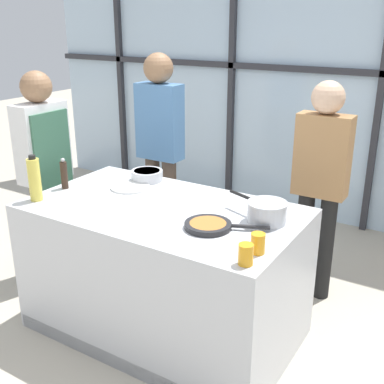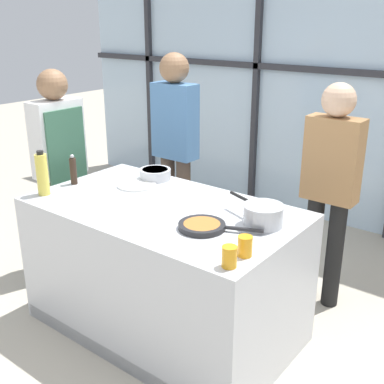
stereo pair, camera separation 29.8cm
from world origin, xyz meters
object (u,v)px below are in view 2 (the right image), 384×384
at_px(oil_bottle, 42,174).
at_px(pepper_grinder, 73,170).
at_px(spectator_far_left, 175,140).
at_px(saucepan, 263,214).
at_px(chef, 60,161).
at_px(frying_pan, 203,226).
at_px(juice_glass_near, 229,257).
at_px(white_plate, 137,185).
at_px(mixing_bowl, 155,174).
at_px(spectator_center_left, 330,182).
at_px(juice_glass_far, 245,246).

distance_m(oil_bottle, pepper_grinder, 0.27).
relative_size(spectator_far_left, saucepan, 4.23).
height_order(chef, saucepan, chef).
bearing_deg(frying_pan, chef, 170.60).
bearing_deg(spectator_far_left, chef, 58.76).
relative_size(saucepan, juice_glass_near, 3.91).
xyz_separation_m(frying_pan, juice_glass_near, (0.36, -0.27, 0.04)).
xyz_separation_m(pepper_grinder, juice_glass_near, (1.54, -0.33, -0.05)).
height_order(spectator_far_left, pepper_grinder, spectator_far_left).
bearing_deg(spectator_far_left, pepper_grinder, 85.76).
height_order(chef, pepper_grinder, chef).
distance_m(frying_pan, white_plate, 0.86).
distance_m(spectator_far_left, oil_bottle, 1.30).
relative_size(spectator_far_left, oil_bottle, 5.81).
bearing_deg(mixing_bowl, chef, -164.44).
distance_m(spectator_far_left, saucepan, 1.59).
relative_size(chef, saucepan, 4.00).
height_order(spectator_far_left, juice_glass_near, spectator_far_left).
xyz_separation_m(oil_bottle, juice_glass_near, (1.53, -0.07, -0.09)).
relative_size(oil_bottle, juice_glass_near, 2.85).
bearing_deg(pepper_grinder, oil_bottle, -87.81).
bearing_deg(spectator_far_left, mixing_bowl, 116.98).
xyz_separation_m(white_plate, juice_glass_near, (1.16, -0.57, 0.05)).
height_order(frying_pan, white_plate, frying_pan).
distance_m(spectator_center_left, oil_bottle, 1.96).
bearing_deg(saucepan, oil_bottle, -162.27).
relative_size(spectator_far_left, juice_glass_far, 16.54).
distance_m(spectator_far_left, juice_glass_far, 1.92).
bearing_deg(spectator_center_left, chef, 23.51).
relative_size(white_plate, pepper_grinder, 1.25).
xyz_separation_m(chef, white_plate, (0.81, 0.03, -0.04)).
bearing_deg(mixing_bowl, juice_glass_near, -33.46).
xyz_separation_m(mixing_bowl, oil_bottle, (-0.37, -0.70, 0.10)).
distance_m(spectator_center_left, pepper_grinder, 1.81).
bearing_deg(white_plate, pepper_grinder, -147.87).
distance_m(frying_pan, saucepan, 0.35).
xyz_separation_m(spectator_center_left, white_plate, (-1.09, -0.80, -0.04)).
relative_size(chef, frying_pan, 3.62).
bearing_deg(frying_pan, mixing_bowl, 148.53).
height_order(chef, white_plate, chef).
bearing_deg(juice_glass_far, spectator_far_left, 140.04).
relative_size(white_plate, oil_bottle, 0.90).
distance_m(spectator_far_left, mixing_bowl, 0.68).
xyz_separation_m(spectator_far_left, saucepan, (1.35, -0.85, -0.06)).
height_order(spectator_center_left, juice_glass_far, spectator_center_left).
distance_m(oil_bottle, juice_glass_near, 1.54).
bearing_deg(white_plate, juice_glass_near, -26.16).
height_order(chef, frying_pan, chef).
xyz_separation_m(mixing_bowl, pepper_grinder, (-0.38, -0.44, 0.06)).
bearing_deg(chef, spectator_far_left, 148.76).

